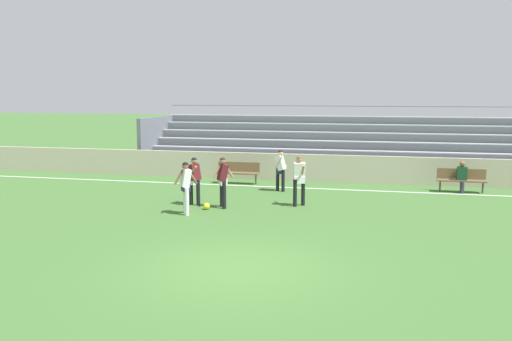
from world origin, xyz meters
TOP-DOWN VIEW (x-y plane):
  - ground_plane at (0.00, 0.00)m, footprint 160.00×160.00m
  - field_line_sideline at (0.00, 10.35)m, footprint 44.00×0.12m
  - sideline_wall at (0.00, 12.08)m, footprint 48.00×0.16m
  - bleacher_stand at (1.64, 15.22)m, footprint 20.15×4.66m
  - bench_near_bin at (6.05, 10.87)m, footprint 1.80×0.40m
  - bench_centre_sideline at (-2.84, 10.87)m, footprint 1.80×0.40m
  - spectator_seated at (6.05, 10.75)m, footprint 0.36×0.42m
  - player_dark_wide_right at (-3.14, 6.21)m, footprint 0.44×0.62m
  - player_white_pressing_high at (-2.93, 4.81)m, footprint 0.70×0.49m
  - player_dark_overlapping at (-2.08, 6.02)m, footprint 0.70×0.50m
  - player_white_dropping_back at (0.35, 6.88)m, footprint 0.48×0.73m
  - player_white_deep_cover at (-0.78, 9.48)m, footprint 0.45×0.51m
  - soccer_ball at (-2.53, 5.62)m, footprint 0.22×0.22m

SIDE VIEW (x-z plane):
  - ground_plane at x=0.00m, z-range 0.00..0.00m
  - field_line_sideline at x=0.00m, z-range 0.00..0.01m
  - soccer_ball at x=-2.53m, z-range 0.00..0.22m
  - bench_near_bin at x=6.05m, z-range 0.10..1.00m
  - bench_centre_sideline at x=-2.84m, z-range 0.10..1.00m
  - sideline_wall at x=0.00m, z-range 0.00..1.18m
  - spectator_seated at x=6.05m, z-range 0.10..1.31m
  - player_white_deep_cover at x=-0.78m, z-range 0.15..1.77m
  - player_dark_wide_right at x=-3.14m, z-range 0.15..1.80m
  - player_white_pressing_high at x=-2.93m, z-range 0.16..1.82m
  - player_dark_overlapping at x=-2.08m, z-range 0.16..1.86m
  - player_white_dropping_back at x=0.35m, z-range 0.17..1.88m
  - bleacher_stand at x=1.64m, z-range -0.21..2.95m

